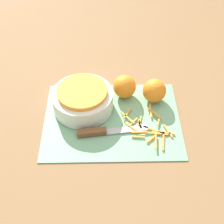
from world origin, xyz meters
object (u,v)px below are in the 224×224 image
knife (100,132)px  bowl_speckled (83,99)px  orange_right (125,86)px  orange_left (154,91)px

knife → bowl_speckled: bearing=109.3°
orange_right → orange_left: bearing=-13.2°
bowl_speckled → orange_right: bearing=22.0°
knife → orange_left: (0.17, 0.14, 0.03)m
orange_left → orange_right: size_ratio=1.01×
bowl_speckled → knife: bowl_speckled is taller
orange_left → orange_right: (-0.09, 0.02, -0.00)m
orange_left → bowl_speckled: bearing=-172.1°
knife → orange_right: (0.08, 0.16, 0.03)m
bowl_speckled → orange_right: (0.13, 0.05, 0.00)m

